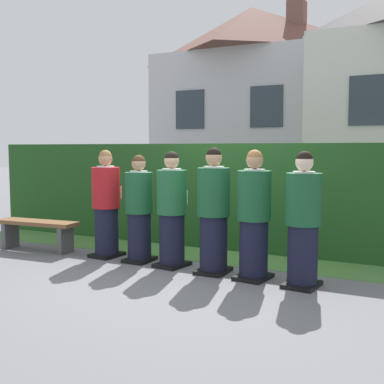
{
  "coord_description": "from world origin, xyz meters",
  "views": [
    {
      "loc": [
        2.87,
        -5.7,
        1.63
      ],
      "look_at": [
        0.0,
        0.0,
        1.05
      ],
      "focal_mm": 45.24,
      "sensor_mm": 36.0,
      "label": 1
    }
  ],
  "objects_px": {
    "student_in_red_blazer": "(106,206)",
    "student_front_row_4": "(254,218)",
    "student_front_row_2": "(172,212)",
    "student_front_row_5": "(303,223)",
    "student_front_row_3": "(214,214)",
    "student_front_row_1": "(139,211)",
    "wooden_bench": "(37,229)"
  },
  "relations": [
    {
      "from": "student_front_row_2",
      "to": "student_in_red_blazer",
      "type": "bearing_deg",
      "value": 175.38
    },
    {
      "from": "student_front_row_1",
      "to": "wooden_bench",
      "type": "height_order",
      "value": "student_front_row_1"
    },
    {
      "from": "student_in_red_blazer",
      "to": "wooden_bench",
      "type": "distance_m",
      "value": 1.33
    },
    {
      "from": "student_front_row_1",
      "to": "student_front_row_2",
      "type": "distance_m",
      "value": 0.56
    },
    {
      "from": "student_in_red_blazer",
      "to": "student_front_row_2",
      "type": "xyz_separation_m",
      "value": [
        1.18,
        -0.1,
        -0.01
      ]
    },
    {
      "from": "student_front_row_5",
      "to": "student_front_row_1",
      "type": "bearing_deg",
      "value": 174.83
    },
    {
      "from": "student_front_row_1",
      "to": "student_front_row_3",
      "type": "relative_size",
      "value": 0.94
    },
    {
      "from": "student_in_red_blazer",
      "to": "student_front_row_3",
      "type": "relative_size",
      "value": 0.98
    },
    {
      "from": "student_front_row_2",
      "to": "student_front_row_1",
      "type": "bearing_deg",
      "value": 175.32
    },
    {
      "from": "student_in_red_blazer",
      "to": "student_front_row_4",
      "type": "height_order",
      "value": "student_front_row_4"
    },
    {
      "from": "student_front_row_4",
      "to": "student_front_row_5",
      "type": "xyz_separation_m",
      "value": [
        0.63,
        -0.07,
        -0.01
      ]
    },
    {
      "from": "student_front_row_1",
      "to": "student_front_row_2",
      "type": "height_order",
      "value": "student_front_row_2"
    },
    {
      "from": "student_front_row_4",
      "to": "student_front_row_5",
      "type": "distance_m",
      "value": 0.63
    },
    {
      "from": "student_front_row_3",
      "to": "wooden_bench",
      "type": "relative_size",
      "value": 1.15
    },
    {
      "from": "student_front_row_5",
      "to": "student_front_row_2",
      "type": "bearing_deg",
      "value": 174.68
    },
    {
      "from": "student_front_row_3",
      "to": "student_front_row_4",
      "type": "height_order",
      "value": "student_front_row_3"
    },
    {
      "from": "student_in_red_blazer",
      "to": "student_front_row_1",
      "type": "distance_m",
      "value": 0.62
    },
    {
      "from": "student_in_red_blazer",
      "to": "student_front_row_4",
      "type": "relative_size",
      "value": 1.0
    },
    {
      "from": "student_front_row_2",
      "to": "student_front_row_5",
      "type": "distance_m",
      "value": 1.86
    },
    {
      "from": "student_front_row_2",
      "to": "student_front_row_5",
      "type": "relative_size",
      "value": 0.99
    },
    {
      "from": "student_in_red_blazer",
      "to": "student_front_row_1",
      "type": "xyz_separation_m",
      "value": [
        0.62,
        -0.05,
        -0.03
      ]
    },
    {
      "from": "student_front_row_1",
      "to": "student_front_row_3",
      "type": "bearing_deg",
      "value": -4.93
    },
    {
      "from": "student_front_row_1",
      "to": "wooden_bench",
      "type": "bearing_deg",
      "value": -176.83
    },
    {
      "from": "student_front_row_3",
      "to": "student_front_row_5",
      "type": "distance_m",
      "value": 1.2
    },
    {
      "from": "student_front_row_1",
      "to": "student_front_row_4",
      "type": "xyz_separation_m",
      "value": [
        1.78,
        -0.15,
        0.04
      ]
    },
    {
      "from": "student_front_row_4",
      "to": "wooden_bench",
      "type": "relative_size",
      "value": 1.13
    },
    {
      "from": "student_front_row_1",
      "to": "student_front_row_5",
      "type": "xyz_separation_m",
      "value": [
        2.41,
        -0.22,
        0.03
      ]
    },
    {
      "from": "student_front_row_3",
      "to": "wooden_bench",
      "type": "distance_m",
      "value": 3.11
    },
    {
      "from": "student_in_red_blazer",
      "to": "student_front_row_5",
      "type": "relative_size",
      "value": 1.0
    },
    {
      "from": "student_front_row_1",
      "to": "student_front_row_4",
      "type": "distance_m",
      "value": 1.79
    },
    {
      "from": "student_front_row_1",
      "to": "student_front_row_3",
      "type": "height_order",
      "value": "student_front_row_3"
    },
    {
      "from": "student_front_row_5",
      "to": "student_in_red_blazer",
      "type": "bearing_deg",
      "value": 174.95
    }
  ]
}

